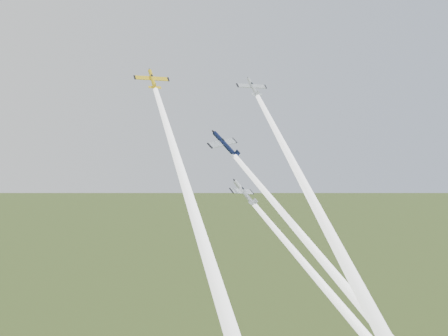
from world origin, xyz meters
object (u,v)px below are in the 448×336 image
at_px(plane_navy, 225,144).
at_px(plane_yellow, 152,79).
at_px(plane_silver_low, 244,193).
at_px(plane_silver_right, 253,87).

bearing_deg(plane_navy, plane_yellow, 122.61).
xyz_separation_m(plane_yellow, plane_navy, (11.79, -8.46, -12.95)).
distance_m(plane_yellow, plane_silver_low, 29.06).
xyz_separation_m(plane_navy, plane_silver_right, (10.81, 5.86, 12.35)).
relative_size(plane_yellow, plane_silver_right, 1.01).
distance_m(plane_navy, plane_silver_right, 17.43).
height_order(plane_navy, plane_silver_low, plane_navy).
distance_m(plane_yellow, plane_silver_right, 22.76).
height_order(plane_yellow, plane_silver_right, plane_yellow).
xyz_separation_m(plane_navy, plane_silver_low, (2.87, -2.58, -9.58)).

